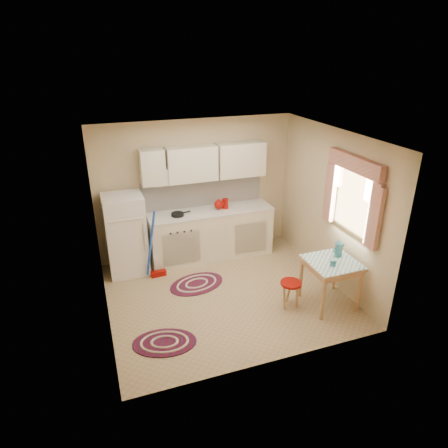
{
  "coord_description": "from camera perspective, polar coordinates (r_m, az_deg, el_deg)",
  "views": [
    {
      "loc": [
        -1.82,
        -5.04,
        3.6
      ],
      "look_at": [
        0.06,
        0.25,
        1.11
      ],
      "focal_mm": 32.0,
      "sensor_mm": 36.0,
      "label": 1
    }
  ],
  "objects": [
    {
      "name": "mug",
      "position": [
        5.95,
        15.3,
        -5.37
      ],
      "size": [
        0.11,
        0.11,
        0.1
      ],
      "primitive_type": "cylinder",
      "rotation": [
        0.0,
        0.0,
        -0.28
      ],
      "color": "teal",
      "rests_on": "table"
    },
    {
      "name": "frying_pan",
      "position": [
        6.97,
        -6.65,
        1.37
      ],
      "size": [
        0.27,
        0.27,
        0.05
      ],
      "primitive_type": "cylinder",
      "rotation": [
        0.0,
        0.0,
        0.27
      ],
      "color": "black",
      "rests_on": "countertop"
    },
    {
      "name": "stool",
      "position": [
        6.15,
        9.43,
        -9.86
      ],
      "size": [
        0.4,
        0.4,
        0.42
      ],
      "primitive_type": "cylinder",
      "rotation": [
        0.0,
        0.0,
        -0.34
      ],
      "color": "#840A04",
      "rests_on": "ground"
    },
    {
      "name": "broom",
      "position": [
        6.72,
        -9.64,
        -2.95
      ],
      "size": [
        0.29,
        0.14,
        1.2
      ],
      "primitive_type": null,
      "rotation": [
        0.0,
        0.0,
        0.06
      ],
      "color": "blue",
      "rests_on": "ground"
    },
    {
      "name": "red_canister",
      "position": [
        7.22,
        0.18,
        2.84
      ],
      "size": [
        0.15,
        0.15,
        0.16
      ],
      "primitive_type": "cylinder",
      "rotation": [
        0.0,
        0.0,
        0.43
      ],
      "color": "#840A04",
      "rests_on": "countertop"
    },
    {
      "name": "base_cabinets",
      "position": [
        7.36,
        -1.89,
        -1.5
      ],
      "size": [
        2.25,
        0.6,
        0.88
      ],
      "primitive_type": "cube",
      "color": "silver",
      "rests_on": "ground"
    },
    {
      "name": "countertop",
      "position": [
        7.17,
        -1.94,
        1.82
      ],
      "size": [
        2.27,
        0.62,
        0.04
      ],
      "primitive_type": "cube",
      "color": "silver",
      "rests_on": "base_cabinets"
    },
    {
      "name": "room_shell",
      "position": [
        5.98,
        0.86,
        4.37
      ],
      "size": [
        3.64,
        3.6,
        2.52
      ],
      "color": "tan",
      "rests_on": "ground"
    },
    {
      "name": "rug_left",
      "position": [
        5.58,
        -8.48,
        -16.4
      ],
      "size": [
        0.96,
        0.75,
        0.02
      ],
      "primitive_type": null,
      "rotation": [
        0.0,
        0.0,
        -0.24
      ],
      "color": "maroon",
      "rests_on": "ground"
    },
    {
      "name": "red_kettle",
      "position": [
        7.18,
        -0.78,
        2.8
      ],
      "size": [
        0.24,
        0.23,
        0.18
      ],
      "primitive_type": null,
      "rotation": [
        0.0,
        0.0,
        -0.43
      ],
      "color": "#840A04",
      "rests_on": "countertop"
    },
    {
      "name": "coffee_pot",
      "position": [
        6.19,
        16.1,
        -3.26
      ],
      "size": [
        0.15,
        0.13,
        0.29
      ],
      "primitive_type": null,
      "rotation": [
        0.0,
        0.0,
        0.05
      ],
      "color": "teal",
      "rests_on": "table"
    },
    {
      "name": "fridge",
      "position": [
        6.94,
        -13.84,
        -1.5
      ],
      "size": [
        0.65,
        0.6,
        1.4
      ],
      "primitive_type": "cube",
      "color": "white",
      "rests_on": "ground"
    },
    {
      "name": "rug_center",
      "position": [
        6.7,
        -3.92,
        -8.52
      ],
      "size": [
        1.06,
        0.83,
        0.02
      ],
      "primitive_type": null,
      "rotation": [
        0.0,
        0.0,
        0.24
      ],
      "color": "maroon",
      "rests_on": "ground"
    },
    {
      "name": "table",
      "position": [
        6.26,
        14.86,
        -8.13
      ],
      "size": [
        0.72,
        0.72,
        0.72
      ],
      "primitive_type": "cube",
      "color": "tan",
      "rests_on": "ground"
    }
  ]
}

